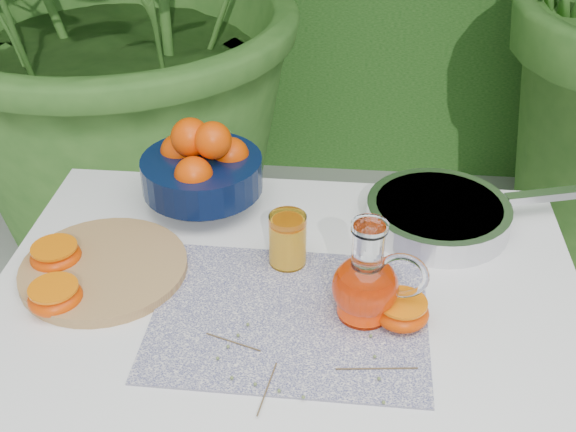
# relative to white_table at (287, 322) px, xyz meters

# --- Properties ---
(white_table) EXTENTS (1.00, 0.70, 0.75)m
(white_table) POSITION_rel_white_table_xyz_m (0.00, 0.00, 0.00)
(white_table) COLOR white
(white_table) RESTS_ON ground
(placemat) EXTENTS (0.44, 0.35, 0.00)m
(placemat) POSITION_rel_white_table_xyz_m (0.01, -0.08, 0.08)
(placemat) COLOR #0D1049
(placemat) RESTS_ON white_table
(cutting_board) EXTENTS (0.35, 0.35, 0.02)m
(cutting_board) POSITION_rel_white_table_xyz_m (-0.32, 0.01, 0.09)
(cutting_board) COLOR #A6824B
(cutting_board) RESTS_ON white_table
(fruit_bowl) EXTENTS (0.25, 0.25, 0.19)m
(fruit_bowl) POSITION_rel_white_table_xyz_m (-0.19, 0.24, 0.17)
(fruit_bowl) COLOR black
(fruit_bowl) RESTS_ON white_table
(juice_pitcher) EXTENTS (0.16, 0.12, 0.18)m
(juice_pitcher) POSITION_rel_white_table_xyz_m (0.13, -0.06, 0.15)
(juice_pitcher) COLOR white
(juice_pitcher) RESTS_ON white_table
(juice_tumbler) EXTENTS (0.07, 0.07, 0.10)m
(juice_tumbler) POSITION_rel_white_table_xyz_m (-0.00, 0.06, 0.13)
(juice_tumbler) COLOR white
(juice_tumbler) RESTS_ON white_table
(saute_pan) EXTENTS (0.50, 0.34, 0.05)m
(saute_pan) POSITION_rel_white_table_xyz_m (0.27, 0.21, 0.11)
(saute_pan) COLOR silver
(saute_pan) RESTS_ON white_table
(orange_halves) EXTENTS (0.70, 0.21, 0.04)m
(orange_halves) POSITION_rel_white_table_xyz_m (-0.20, -0.05, 0.10)
(orange_halves) COLOR #E44C02
(orange_halves) RESTS_ON white_table
(thyme_sprigs) EXTENTS (0.32, 0.18, 0.01)m
(thyme_sprigs) POSITION_rel_white_table_xyz_m (0.03, -0.19, 0.09)
(thyme_sprigs) COLOR brown
(thyme_sprigs) RESTS_ON white_table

